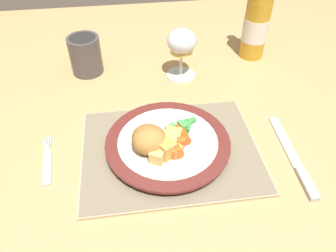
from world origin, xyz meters
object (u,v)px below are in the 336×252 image
table_knife (295,162)px  wine_glass (182,44)px  dining_table (161,116)px  dinner_plate (168,144)px  drinking_cup (85,54)px  bottle (257,21)px  fork (47,164)px

table_knife → wine_glass: bearing=117.4°
dining_table → dinner_plate: (-0.01, -0.19, 0.09)m
dinner_plate → drinking_cup: (-0.16, 0.30, 0.03)m
dining_table → wine_glass: size_ratio=11.87×
dining_table → bottle: size_ratio=5.52×
dining_table → table_knife: bearing=-48.6°
dining_table → fork: fork is taller
fork → wine_glass: wine_glass is taller
dinner_plate → drinking_cup: bearing=118.4°
dinner_plate → wine_glass: bearing=74.9°
dinner_plate → bottle: bottle is taller
dining_table → bottle: bearing=27.1°
dining_table → drinking_cup: size_ratio=15.66×
dining_table → fork: size_ratio=12.06×
fork → wine_glass: 0.40m
dinner_plate → wine_glass: 0.27m
dining_table → dinner_plate: dinner_plate is taller
fork → bottle: size_ratio=0.46×
wine_glass → bottle: 0.22m
fork → table_knife: bearing=-7.3°
dining_table → bottle: (0.27, 0.14, 0.17)m
drinking_cup → bottle: bearing=2.6°
dinner_plate → bottle: size_ratio=0.89×
dining_table → wine_glass: bearing=47.6°
fork → bottle: bearing=33.3°
fork → table_knife: 0.46m
wine_glass → drinking_cup: size_ratio=1.32×
wine_glass → bottle: (0.21, 0.07, 0.01)m
wine_glass → fork: bearing=-138.9°
table_knife → fork: bearing=172.7°
dinner_plate → table_knife: size_ratio=1.12×
dining_table → table_knife: table_knife is taller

